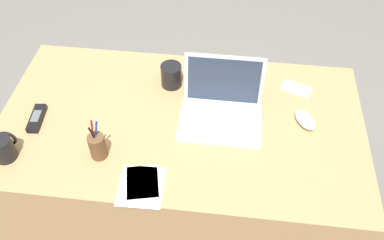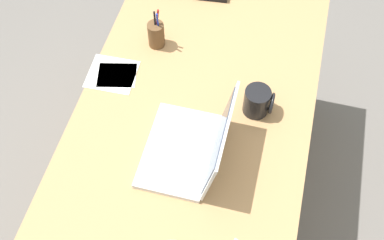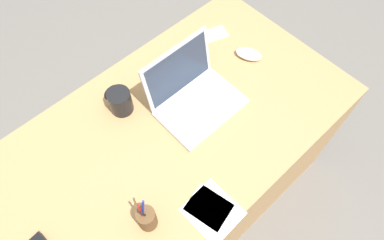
# 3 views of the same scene
# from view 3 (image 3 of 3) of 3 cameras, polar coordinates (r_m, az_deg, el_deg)

# --- Properties ---
(ground_plane) EXTENTS (6.00, 6.00, 0.00)m
(ground_plane) POSITION_cam_3_polar(r_m,az_deg,el_deg) (1.98, -2.52, -12.00)
(ground_plane) COLOR slate
(desk) EXTENTS (1.44, 0.80, 0.73)m
(desk) POSITION_cam_3_polar(r_m,az_deg,el_deg) (1.64, -3.01, -8.01)
(desk) COLOR tan
(desk) RESTS_ON ground
(laptop) EXTENTS (0.32, 0.26, 0.23)m
(laptop) POSITION_cam_3_polar(r_m,az_deg,el_deg) (1.33, 0.28, 4.01)
(laptop) COLOR silver
(laptop) RESTS_ON desk
(computer_mouse) EXTENTS (0.10, 0.13, 0.03)m
(computer_mouse) POSITION_cam_3_polar(r_m,az_deg,el_deg) (1.51, 9.26, 10.59)
(computer_mouse) COLOR white
(computer_mouse) RESTS_ON desk
(coffee_mug_white) EXTENTS (0.09, 0.10, 0.10)m
(coffee_mug_white) POSITION_cam_3_polar(r_m,az_deg,el_deg) (1.34, -11.73, 3.10)
(coffee_mug_white) COLOR black
(coffee_mug_white) RESTS_ON desk
(pen_holder) EXTENTS (0.06, 0.06, 0.17)m
(pen_holder) POSITION_cam_3_polar(r_m,az_deg,el_deg) (1.14, -7.40, -15.66)
(pen_holder) COLOR brown
(pen_holder) RESTS_ON desk
(paper_note_near_laptop) EXTENTS (0.14, 0.11, 0.00)m
(paper_note_near_laptop) POSITION_cam_3_polar(r_m,az_deg,el_deg) (1.60, 3.49, 13.77)
(paper_note_near_laptop) COLOR white
(paper_note_near_laptop) RESTS_ON desk
(paper_note_left) EXTENTS (0.16, 0.17, 0.00)m
(paper_note_left) POSITION_cam_3_polar(r_m,az_deg,el_deg) (1.19, 3.40, -14.69)
(paper_note_left) COLOR white
(paper_note_left) RESTS_ON desk
(paper_note_right) EXTENTS (0.14, 0.16, 0.00)m
(paper_note_right) POSITION_cam_3_polar(r_m,az_deg,el_deg) (1.20, 2.75, -14.04)
(paper_note_right) COLOR white
(paper_note_right) RESTS_ON desk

